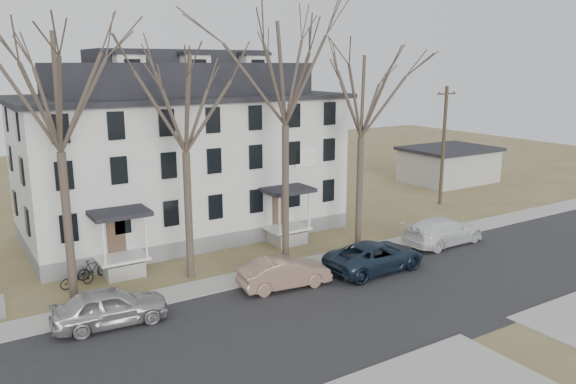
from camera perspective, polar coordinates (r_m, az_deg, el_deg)
ground at (r=25.69m, az=9.75°, el=-13.11°), size 120.00×120.00×0.00m
main_road at (r=27.06m, az=6.87°, el=-11.62°), size 120.00×10.00×0.04m
far_sidewalk at (r=31.56m, az=-0.05°, el=-7.86°), size 120.00×2.00×0.08m
yellow_curb at (r=33.67m, az=8.04°, el=-6.64°), size 14.00×0.25×0.06m
boarding_house at (r=37.97m, az=-10.69°, el=3.88°), size 20.80×12.36×12.05m
distant_building at (r=56.55m, az=15.99°, el=2.71°), size 8.50×6.50×3.35m
tree_far_left at (r=27.20m, az=-22.61°, el=10.15°), size 8.40×8.40×13.72m
tree_mid_left at (r=28.88m, az=-10.56°, el=9.54°), size 7.80×7.80×12.74m
tree_center at (r=31.57m, az=-0.27°, el=12.71°), size 9.00×9.00×14.70m
tree_mid_right at (r=34.83m, az=7.56°, el=10.18°), size 7.80×7.80×12.74m
utility_pole_far at (r=46.58m, az=15.52°, el=4.68°), size 2.00×0.28×9.50m
car_silver at (r=26.08m, az=-17.63°, el=-11.12°), size 5.07×2.37×1.68m
car_tan at (r=28.82m, az=-0.36°, el=-8.27°), size 4.90×2.22×1.56m
car_navy at (r=31.46m, az=8.81°, el=-6.52°), size 5.90×2.83×1.62m
car_white at (r=36.83m, az=15.47°, el=-3.89°), size 5.95×2.65×1.70m
bicycle_left at (r=30.92m, az=-20.66°, el=-8.27°), size 1.86×0.99×0.93m
bicycle_right at (r=31.78m, az=-19.17°, el=-7.45°), size 1.82×0.84×1.06m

